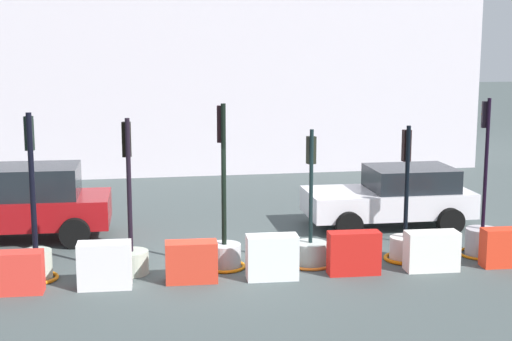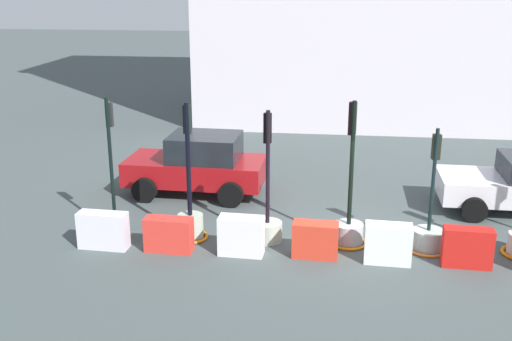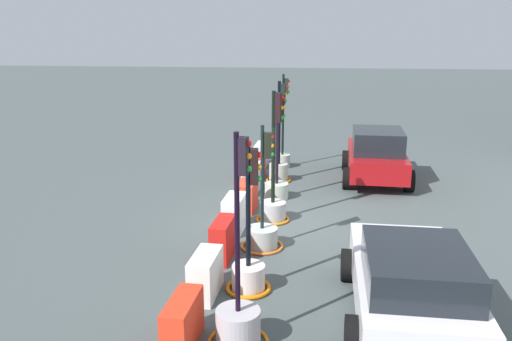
% 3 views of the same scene
% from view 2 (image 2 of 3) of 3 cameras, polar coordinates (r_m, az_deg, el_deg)
% --- Properties ---
extents(ground_plane, '(120.00, 120.00, 0.00)m').
position_cam_2_polar(ground_plane, '(14.69, 8.75, -6.73)').
color(ground_plane, '#434D4D').
extents(traffic_light_0, '(0.57, 0.57, 3.39)m').
position_cam_2_polar(traffic_light_0, '(15.17, -13.08, -3.62)').
color(traffic_light_0, '#A8B9A9').
rests_on(traffic_light_0, ground_plane).
extents(traffic_light_1, '(0.84, 0.84, 3.32)m').
position_cam_2_polar(traffic_light_1, '(14.67, -6.17, -4.28)').
color(traffic_light_1, '#ADB6A3').
rests_on(traffic_light_1, ground_plane).
extents(traffic_light_2, '(0.70, 0.70, 3.17)m').
position_cam_2_polar(traffic_light_2, '(14.47, 1.08, -4.59)').
color(traffic_light_2, '#A9B4A2').
rests_on(traffic_light_2, ground_plane).
extents(traffic_light_3, '(0.89, 0.89, 3.42)m').
position_cam_2_polar(traffic_light_3, '(14.46, 8.66, -4.84)').
color(traffic_light_3, '#AEADAF').
rests_on(traffic_light_3, ground_plane).
extents(traffic_light_4, '(0.99, 0.99, 2.87)m').
position_cam_2_polar(traffic_light_4, '(14.61, 15.80, -5.70)').
color(traffic_light_4, '#A9B0A9').
rests_on(traffic_light_4, ground_plane).
extents(construction_barrier_0, '(1.16, 0.46, 0.86)m').
position_cam_2_polar(construction_barrier_0, '(14.56, -14.09, -5.44)').
color(construction_barrier_0, silver).
rests_on(construction_barrier_0, ground_plane).
extents(construction_barrier_1, '(1.11, 0.48, 0.80)m').
position_cam_2_polar(construction_barrier_1, '(14.12, -8.16, -5.95)').
color(construction_barrier_1, red).
rests_on(construction_barrier_1, ground_plane).
extents(construction_barrier_2, '(1.03, 0.50, 0.90)m').
position_cam_2_polar(construction_barrier_2, '(13.80, -1.39, -6.12)').
color(construction_barrier_2, white).
rests_on(construction_barrier_2, ground_plane).
extents(construction_barrier_3, '(1.03, 0.51, 0.81)m').
position_cam_2_polar(construction_barrier_3, '(13.77, 5.56, -6.46)').
color(construction_barrier_3, red).
rests_on(construction_barrier_3, ground_plane).
extents(construction_barrier_4, '(1.03, 0.50, 0.89)m').
position_cam_2_polar(construction_barrier_4, '(13.73, 12.23, -6.69)').
color(construction_barrier_4, white).
rests_on(construction_barrier_4, ground_plane).
extents(construction_barrier_5, '(1.07, 0.43, 0.88)m').
position_cam_2_polar(construction_barrier_5, '(14.01, 19.14, -6.82)').
color(construction_barrier_5, red).
rests_on(construction_barrier_5, ground_plane).
extents(car_red_compact, '(4.01, 2.29, 1.75)m').
position_cam_2_polar(car_red_compact, '(17.64, -5.41, 0.58)').
color(car_red_compact, maroon).
rests_on(car_red_compact, ground_plane).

